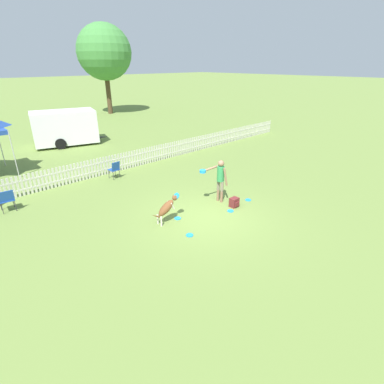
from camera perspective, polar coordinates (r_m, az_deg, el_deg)
ground_plane at (r=10.82m, az=2.71°, el=-4.71°), size 240.00×240.00×0.00m
handler_person at (r=11.58m, az=5.23°, el=3.03°), size 0.98×0.70×1.70m
leaping_dog at (r=10.24m, az=-4.82°, el=-2.93°), size 1.15×0.34×0.97m
frisbee_near_handler at (r=12.27m, az=10.65°, el=-1.49°), size 0.24×0.24×0.02m
frisbee_near_dog at (r=9.70m, az=-0.45°, el=-8.22°), size 0.24×0.24×0.02m
frisbee_midfield at (r=10.69m, az=-2.77°, el=-5.03°), size 0.24×0.24×0.02m
frisbee_far_scatter at (r=11.28m, az=7.33°, el=-3.59°), size 0.24×0.24×0.02m
backpack_on_grass at (r=11.57m, az=8.05°, el=-1.97°), size 0.33×0.30×0.36m
picket_fence at (r=15.51m, az=-14.79°, el=5.23°), size 27.88×0.04×0.90m
folding_chair_blue_left at (r=12.89m, az=-31.85°, el=-1.10°), size 0.54×0.56×0.87m
folding_chair_center at (r=14.61m, az=-14.51°, el=4.36°), size 0.47×0.49×0.84m
equipment_trailer at (r=21.86m, az=-23.07°, el=11.31°), size 4.84×3.06×2.22m
tree_left_grove at (r=34.25m, az=-16.38°, el=24.16°), size 5.41×5.41×8.74m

